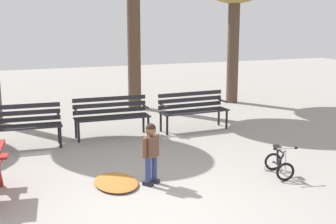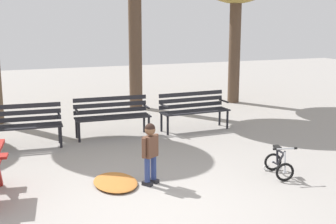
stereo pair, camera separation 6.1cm
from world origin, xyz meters
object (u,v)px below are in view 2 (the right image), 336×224
at_px(park_bench_right, 194,108).
at_px(kids_bicycle, 279,164).
at_px(park_bench_far_left, 20,122).
at_px(child_standing, 150,149).
at_px(park_bench_left, 112,113).

height_order(park_bench_right, kids_bicycle, park_bench_right).
bearing_deg(kids_bicycle, park_bench_far_left, 139.30).
xyz_separation_m(park_bench_far_left, park_bench_right, (3.79, 0.11, 0.00)).
xyz_separation_m(child_standing, kids_bicycle, (2.07, -0.39, -0.36)).
relative_size(park_bench_far_left, park_bench_right, 1.01).
bearing_deg(park_bench_far_left, park_bench_right, 1.67).
xyz_separation_m(park_bench_far_left, park_bench_left, (1.90, 0.18, 0.00)).
distance_m(park_bench_far_left, kids_bicycle, 4.99).
bearing_deg(park_bench_left, park_bench_right, -2.11).
xyz_separation_m(park_bench_left, park_bench_right, (1.89, -0.07, 0.00)).
bearing_deg(park_bench_right, park_bench_far_left, -178.33).
bearing_deg(park_bench_right, park_bench_left, 177.89).
relative_size(child_standing, kids_bicycle, 1.57).
height_order(park_bench_left, kids_bicycle, park_bench_left).
bearing_deg(park_bench_far_left, kids_bicycle, -40.70).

